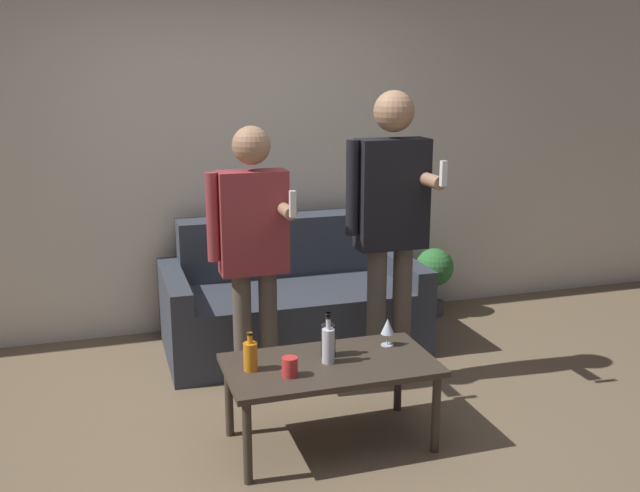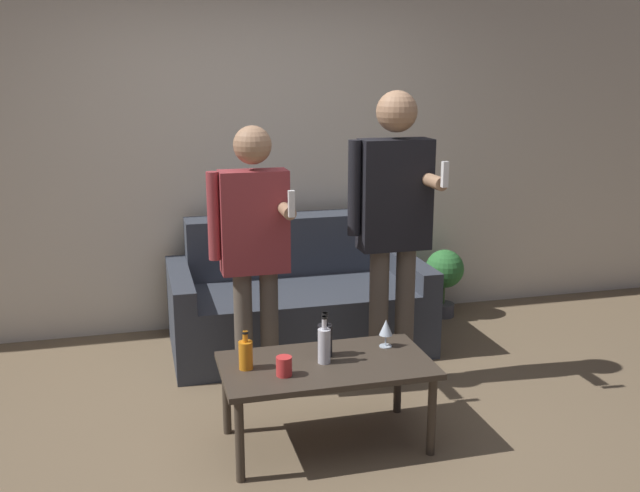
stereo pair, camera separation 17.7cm
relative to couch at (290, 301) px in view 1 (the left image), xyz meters
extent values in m
plane|color=#756047|center=(-0.23, -1.42, -0.31)|extent=(16.00, 16.00, 0.00)
cube|color=beige|center=(-0.23, 0.54, 1.04)|extent=(8.00, 0.06, 2.70)
cube|color=#383D47|center=(0.00, -0.19, -0.09)|extent=(1.46, 0.68, 0.45)
cube|color=#383D47|center=(0.00, 0.28, 0.12)|extent=(1.46, 0.26, 0.87)
cube|color=#383D47|center=(-0.80, -0.06, -0.02)|extent=(0.14, 0.94, 0.59)
cube|color=#383D47|center=(0.80, -0.06, -0.02)|extent=(0.14, 0.94, 0.59)
cube|color=#3D3328|center=(-0.16, -1.41, 0.12)|extent=(1.07, 0.58, 0.03)
cylinder|color=#3D3328|center=(-0.65, -1.64, -0.10)|extent=(0.04, 0.04, 0.42)
cylinder|color=#3D3328|center=(0.32, -1.64, -0.10)|extent=(0.04, 0.04, 0.42)
cylinder|color=#3D3328|center=(-0.65, -1.17, -0.10)|extent=(0.04, 0.04, 0.42)
cylinder|color=#3D3328|center=(0.32, -1.17, -0.10)|extent=(0.04, 0.04, 0.42)
cylinder|color=black|center=(-0.15, -1.32, 0.22)|extent=(0.08, 0.08, 0.17)
cylinder|color=black|center=(-0.15, -1.32, 0.34)|extent=(0.03, 0.03, 0.07)
cylinder|color=black|center=(-0.15, -1.32, 0.37)|extent=(0.03, 0.03, 0.01)
cylinder|color=silver|center=(-0.17, -1.40, 0.23)|extent=(0.06, 0.06, 0.18)
cylinder|color=silver|center=(-0.17, -1.40, 0.35)|extent=(0.02, 0.02, 0.07)
cylinder|color=black|center=(-0.17, -1.40, 0.38)|extent=(0.03, 0.03, 0.01)
cylinder|color=orange|center=(-0.57, -1.38, 0.21)|extent=(0.07, 0.07, 0.14)
cylinder|color=orange|center=(-0.57, -1.38, 0.31)|extent=(0.03, 0.03, 0.06)
cylinder|color=black|center=(-0.57, -1.38, 0.33)|extent=(0.03, 0.03, 0.01)
cylinder|color=silver|center=(0.20, -1.28, 0.14)|extent=(0.07, 0.07, 0.01)
cylinder|color=silver|center=(0.20, -1.28, 0.18)|extent=(0.01, 0.01, 0.06)
cone|color=silver|center=(0.20, -1.28, 0.25)|extent=(0.07, 0.07, 0.09)
cylinder|color=red|center=(-0.40, -1.50, 0.19)|extent=(0.08, 0.08, 0.10)
cylinder|color=brown|center=(-0.49, -0.78, 0.08)|extent=(0.11, 0.11, 0.77)
cylinder|color=brown|center=(-0.34, -0.78, 0.08)|extent=(0.11, 0.11, 0.77)
cube|color=#933338|center=(-0.41, -0.78, 0.75)|extent=(0.38, 0.17, 0.58)
sphere|color=#9E7556|center=(-0.41, -0.78, 1.18)|extent=(0.21, 0.21, 0.21)
cylinder|color=#933338|center=(-0.64, -0.78, 0.80)|extent=(0.07, 0.07, 0.49)
cylinder|color=#9E7556|center=(-0.26, -0.90, 0.84)|extent=(0.07, 0.26, 0.07)
cube|color=white|center=(-0.26, -1.06, 0.90)|extent=(0.03, 0.03, 0.14)
cylinder|color=brown|center=(0.33, -0.80, 0.12)|extent=(0.12, 0.12, 0.86)
cylinder|color=brown|center=(0.50, -0.80, 0.12)|extent=(0.12, 0.12, 0.86)
cube|color=black|center=(0.41, -0.80, 0.87)|extent=(0.42, 0.18, 0.65)
sphere|color=#9E7556|center=(0.41, -0.80, 1.35)|extent=(0.24, 0.24, 0.24)
cylinder|color=black|center=(0.17, -0.80, 0.92)|extent=(0.08, 0.08, 0.55)
cylinder|color=#9E7556|center=(0.58, -0.94, 0.97)|extent=(0.08, 0.28, 0.08)
cube|color=white|center=(0.58, -1.11, 1.03)|extent=(0.03, 0.03, 0.14)
cylinder|color=#4C4C51|center=(1.24, 0.26, -0.26)|extent=(0.18, 0.18, 0.10)
cylinder|color=#476B38|center=(1.24, 0.26, -0.12)|extent=(0.02, 0.02, 0.18)
sphere|color=#337A38|center=(1.24, 0.26, 0.08)|extent=(0.30, 0.30, 0.30)
camera|label=1|loc=(-1.21, -4.60, 1.59)|focal=40.00mm
camera|label=2|loc=(-1.04, -4.65, 1.59)|focal=40.00mm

